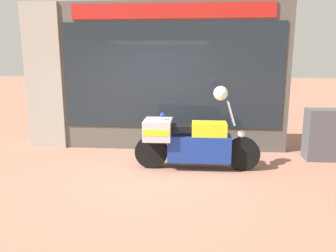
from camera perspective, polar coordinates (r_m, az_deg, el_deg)
ground_plane at (r=6.02m, az=-4.62°, el=-8.81°), size 60.00×60.00×0.00m
shop_building at (r=7.68m, az=-5.33°, el=8.47°), size 6.00×0.55×3.33m
window_display at (r=7.77m, az=0.43°, el=-0.30°), size 4.68×0.30×2.02m
paramedic_motorcycle at (r=6.28m, az=3.75°, el=-2.63°), size 2.39×0.63×1.34m
utility_cabinet at (r=7.60m, az=25.90°, el=-1.37°), size 0.85×0.45×1.07m
white_helmet at (r=6.13m, az=9.16°, el=5.66°), size 0.26×0.26×0.26m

